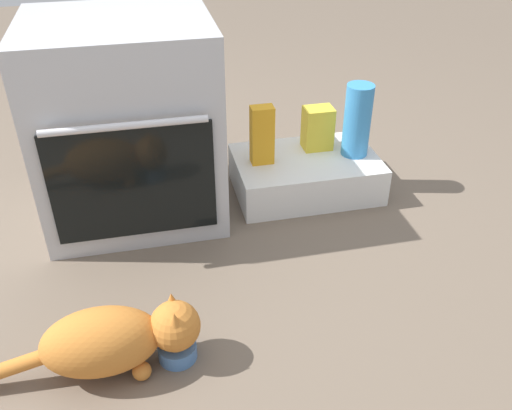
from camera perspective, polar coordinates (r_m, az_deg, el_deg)
ground at (r=1.95m, az=-11.08°, el=-6.95°), size 8.00×8.00×0.00m
oven at (r=2.11m, az=-13.16°, el=8.29°), size 0.65×0.62×0.75m
pantry_cabinet at (r=2.32m, az=5.16°, el=3.23°), size 0.59×0.39×0.16m
food_bowl at (r=1.65m, az=-8.15°, el=-14.61°), size 0.11×0.11×0.07m
cat at (r=1.59m, az=-14.51°, el=-13.32°), size 0.69×0.19×0.21m
water_bottle at (r=2.28m, az=10.46°, el=8.61°), size 0.11×0.11×0.30m
snack_bag at (r=2.33m, az=6.41°, el=7.92°), size 0.12×0.09×0.18m
juice_carton at (r=2.19m, az=0.63°, el=7.25°), size 0.09×0.06×0.24m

